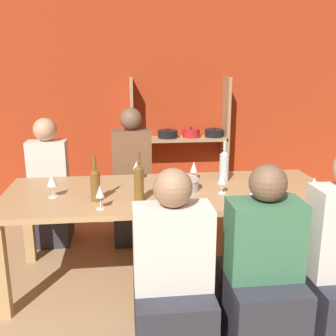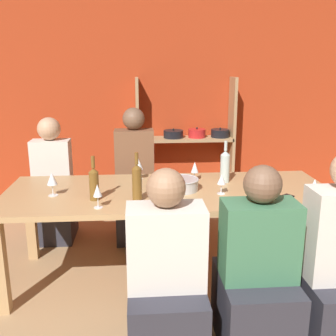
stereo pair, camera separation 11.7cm
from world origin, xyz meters
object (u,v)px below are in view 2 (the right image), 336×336
at_px(dining_table, 169,200).
at_px(wine_glass_red_a, 252,191).
at_px(person_far_a, 135,191).
at_px(wine_glass_red_b, 314,185).
at_px(wine_glass_white_a, 195,168).
at_px(wine_glass_red_c, 52,179).
at_px(wine_bottle_amber, 94,183).
at_px(wine_glass_white_b, 138,165).
at_px(person_far_b, 54,194).
at_px(cell_phone, 285,197).
at_px(wine_bottle_dark, 137,182).
at_px(person_near_a, 256,283).
at_px(person_near_c, 166,287).
at_px(mixing_bowl, 181,184).
at_px(wine_glass_red_d, 98,192).
at_px(wine_bottle_green, 225,166).
at_px(wine_glass_empty_a, 221,180).
at_px(shelf_unit, 184,159).
at_px(wine_glass_red_e, 173,189).

xyz_separation_m(dining_table, wine_glass_red_a, (0.53, -0.40, 0.18)).
bearing_deg(person_far_a, wine_glass_red_b, 141.21).
bearing_deg(wine_glass_white_a, wine_glass_red_c, -164.08).
xyz_separation_m(wine_bottle_amber, wine_glass_white_b, (0.32, 0.50, 0.00)).
height_order(wine_glass_red_b, person_far_a, person_far_a).
bearing_deg(person_far_b, cell_phone, 150.29).
xyz_separation_m(wine_bottle_dark, person_near_a, (0.70, -0.61, -0.46)).
bearing_deg(wine_glass_white_a, wine_glass_red_b, -33.79).
relative_size(wine_bottle_dark, person_near_c, 0.31).
height_order(mixing_bowl, cell_phone, mixing_bowl).
bearing_deg(person_near_c, wine_glass_red_d, 131.11).
distance_m(wine_bottle_dark, wine_bottle_amber, 0.31).
distance_m(wine_bottle_green, wine_bottle_dark, 0.83).
height_order(wine_glass_white_a, person_far_a, person_far_a).
relative_size(wine_glass_white_a, person_near_a, 0.14).
bearing_deg(person_near_a, wine_glass_red_b, 44.67).
bearing_deg(person_near_a, wine_bottle_dark, 138.61).
height_order(mixing_bowl, wine_bottle_dark, wine_bottle_dark).
relative_size(dining_table, wine_glass_empty_a, 16.84).
height_order(shelf_unit, wine_glass_red_a, shelf_unit).
height_order(dining_table, wine_glass_red_e, wine_glass_red_e).
bearing_deg(person_near_c, wine_glass_red_a, 35.01).
height_order(shelf_unit, cell_phone, shelf_unit).
bearing_deg(dining_table, person_near_c, -95.73).
distance_m(dining_table, wine_glass_empty_a, 0.44).
distance_m(wine_glass_red_b, wine_glass_red_c, 1.90).
xyz_separation_m(wine_glass_empty_a, wine_glass_red_c, (-1.24, 0.06, 0.02)).
bearing_deg(cell_phone, wine_bottle_dark, 178.82).
xyz_separation_m(dining_table, wine_glass_red_d, (-0.51, -0.35, 0.19)).
height_order(wine_glass_red_a, wine_glass_white_b, wine_glass_white_b).
distance_m(wine_glass_red_e, cell_phone, 0.83).
distance_m(wine_glass_red_e, person_far_a, 1.18).
height_order(mixing_bowl, person_far_b, person_far_b).
xyz_separation_m(dining_table, person_near_a, (0.45, -0.84, -0.24)).
height_order(wine_glass_empty_a, person_far_b, person_far_b).
xyz_separation_m(wine_bottle_dark, person_far_a, (-0.02, 0.99, -0.39)).
height_order(wine_bottle_green, person_far_a, person_far_a).
bearing_deg(person_near_c, dining_table, 84.27).
bearing_deg(wine_glass_red_a, wine_bottle_amber, 168.52).
bearing_deg(wine_glass_red_e, cell_phone, 5.69).
xyz_separation_m(wine_glass_red_b, wine_glass_red_e, (-1.02, -0.05, 0.02)).
xyz_separation_m(mixing_bowl, wine_glass_white_b, (-0.32, 0.32, 0.08)).
xyz_separation_m(wine_glass_red_c, person_near_a, (1.31, -0.78, -0.45)).
xyz_separation_m(wine_glass_white_a, person_far_a, (-0.50, 0.51, -0.36)).
distance_m(wine_bottle_dark, wine_glass_white_b, 0.55).
relative_size(wine_bottle_dark, wine_glass_empty_a, 2.36).
bearing_deg(cell_phone, wine_bottle_green, 128.64).
bearing_deg(wine_bottle_amber, person_near_a, -33.39).
xyz_separation_m(shelf_unit, wine_bottle_dark, (-0.59, -2.10, 0.35)).
bearing_deg(wine_glass_red_c, person_near_c, -44.61).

